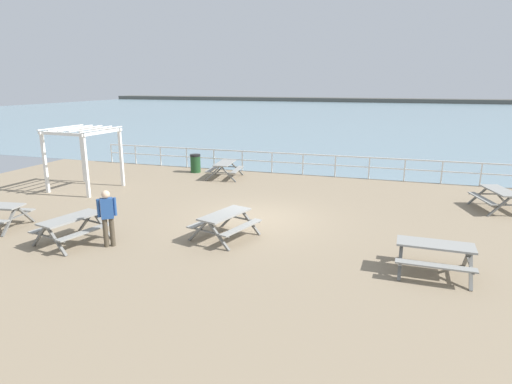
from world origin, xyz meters
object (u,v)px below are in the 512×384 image
lattice_pergola (83,144)px  picnic_table_near_left (500,195)px  picnic_table_near_right (71,224)px  picnic_table_seaward (225,166)px  visitor (107,215)px  litter_bin (195,163)px  picnic_table_mid_centre (435,251)px  picnic_table_far_left (225,219)px

lattice_pergola → picnic_table_near_left: bearing=10.2°
picnic_table_near_right → picnic_table_seaward: size_ratio=1.07×
picnic_table_near_right → visitor: visitor is taller
picnic_table_seaward → lattice_pergola: (-4.97, -4.00, 1.41)m
picnic_table_near_right → visitor: (1.22, 0.07, 0.36)m
visitor → litter_bin: visitor is taller
picnic_table_mid_centre → litter_bin: size_ratio=1.93×
picnic_table_mid_centre → picnic_table_seaward: bearing=137.8°
picnic_table_far_left → litter_bin: size_ratio=2.26×
picnic_table_seaward → visitor: size_ratio=1.18×
litter_bin → picnic_table_near_right: bearing=-84.3°
picnic_table_near_left → picnic_table_seaward: size_ratio=1.10×
picnic_table_seaward → picnic_table_near_right: bearing=167.9°
picnic_table_mid_centre → picnic_table_near_right: bearing=-172.7°
picnic_table_mid_centre → picnic_table_far_left: bearing=174.3°
visitor → picnic_table_far_left: bearing=80.7°
picnic_table_near_left → lattice_pergola: size_ratio=0.80×
picnic_table_near_left → visitor: bearing=107.0°
picnic_table_near_left → picnic_table_mid_centre: size_ratio=1.17×
lattice_pergola → litter_bin: (2.99, 4.82, -1.52)m
picnic_table_mid_centre → picnic_table_seaward: (-9.01, 8.59, 0.00)m
picnic_table_near_right → litter_bin: bearing=18.8°
picnic_table_seaward → litter_bin: 2.15m
picnic_table_far_left → litter_bin: bearing=46.8°
picnic_table_near_left → litter_bin: size_ratio=2.26×
picnic_table_near_right → lattice_pergola: lattice_pergola is taller
picnic_table_seaward → visitor: visitor is taller
picnic_table_seaward → visitor: bearing=175.2°
picnic_table_near_left → picnic_table_far_left: 10.30m
picnic_table_mid_centre → picnic_table_far_left: size_ratio=0.86×
visitor → picnic_table_mid_centre: bearing=56.8°
picnic_table_far_left → picnic_table_seaward: same height
picnic_table_near_left → picnic_table_seaward: same height
picnic_table_near_left → picnic_table_near_right: (-12.63, -7.57, 0.00)m
picnic_table_near_left → lattice_pergola: lattice_pergola is taller
picnic_table_near_right → picnic_table_near_left: bearing=-46.0°
picnic_table_near_right → litter_bin: 10.48m
picnic_table_seaward → litter_bin: litter_bin is taller
picnic_table_near_left → picnic_table_near_right: bearing=104.7°
picnic_table_far_left → lattice_pergola: 9.13m
picnic_table_mid_centre → lattice_pergola: (-13.99, 4.58, 1.41)m
picnic_table_mid_centre → litter_bin: litter_bin is taller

